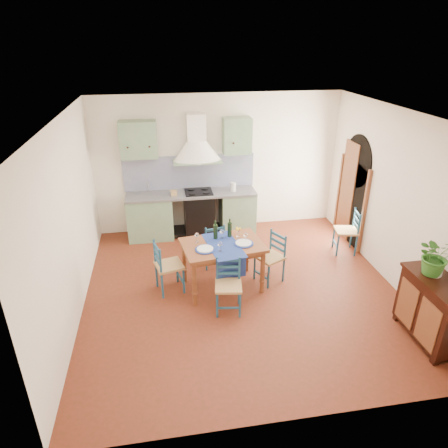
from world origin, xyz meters
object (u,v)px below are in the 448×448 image
Objects in this scene: dining_table at (223,249)px; chair_near at (228,285)px; potted_plant at (437,256)px; sideboard at (433,308)px.

dining_table reaches higher than chair_near.
potted_plant is (2.57, -0.91, 0.77)m from chair_near.
dining_table is 2.53× the size of potted_plant.
chair_near is 2.83m from potted_plant.
sideboard reaches higher than chair_near.
dining_table is at bearing 88.35° from chair_near.
dining_table is 0.67m from chair_near.
chair_near is at bearing -91.65° from dining_table.
sideboard is 1.95× the size of potted_plant.
chair_near is 0.80× the size of sideboard.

